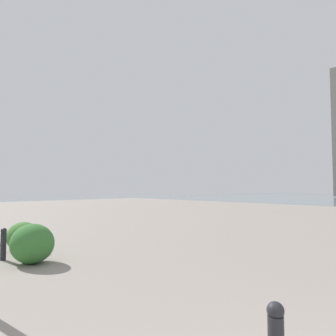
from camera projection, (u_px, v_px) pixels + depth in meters
bollard_mid at (3, 243)px, 7.01m from camera, size 0.13×0.13×0.71m
shrub_round at (32, 244)px, 6.72m from camera, size 0.98×0.88×0.83m
shrub_wide at (23, 237)px, 7.96m from camera, size 0.86×0.78×0.73m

